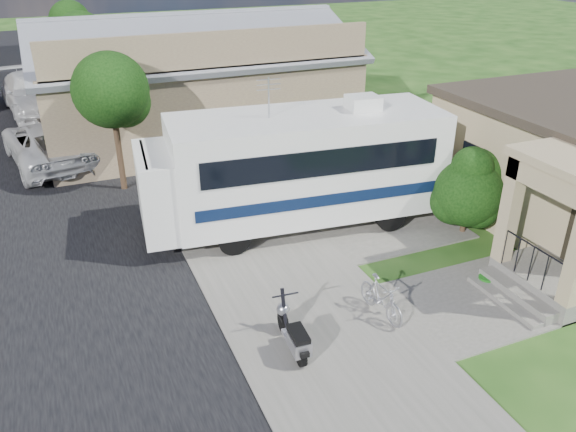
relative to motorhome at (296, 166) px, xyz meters
name	(u,v)px	position (x,y,z in m)	size (l,w,h in m)	color
ground	(350,307)	(-0.50, -4.30, -1.88)	(120.00, 120.00, 0.00)	#173C10
street_slab	(6,195)	(-8.00, 5.70, -1.87)	(9.00, 80.00, 0.02)	black
sidewalk_slab	(197,166)	(-1.50, 5.70, -1.85)	(4.00, 80.00, 0.06)	#5D5B54
driveway_slab	(323,215)	(1.00, 0.20, -1.85)	(7.00, 6.00, 0.05)	#5D5B54
walk_slab	(483,300)	(2.50, -5.30, -1.85)	(4.00, 3.00, 0.05)	#5D5B54
warehouse	(193,88)	(-0.50, 9.67, 0.11)	(12.50, 8.40, 5.04)	#785E4B
street_tree_a	(114,93)	(-4.20, 4.75, 1.37)	(2.44, 2.40, 4.58)	#302115
street_tree_b	(85,41)	(-4.20, 14.75, 1.52)	(2.44, 2.40, 4.73)	#302115
street_tree_c	(72,23)	(-4.20, 23.75, 1.23)	(2.44, 2.40, 4.42)	#302115
motorhome	(296,166)	(0.00, 0.00, 0.00)	(8.74, 3.49, 4.37)	white
shrub	(469,189)	(4.31, -2.27, -0.55)	(2.12, 2.02, 2.60)	#302115
scooter	(293,334)	(-2.35, -5.26, -1.40)	(0.56, 1.61, 1.06)	black
bicycle	(381,300)	(-0.08, -4.91, -1.41)	(0.43, 1.54, 0.92)	#A5A5AC
pickup_truck	(48,143)	(-6.47, 8.25, -1.07)	(2.66, 5.78, 1.61)	silver
van	(35,94)	(-6.81, 15.90, -0.96)	(2.56, 6.29, 1.83)	silver
garden_hose	(486,281)	(3.05, -4.77, -1.79)	(0.40, 0.40, 0.18)	#176614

